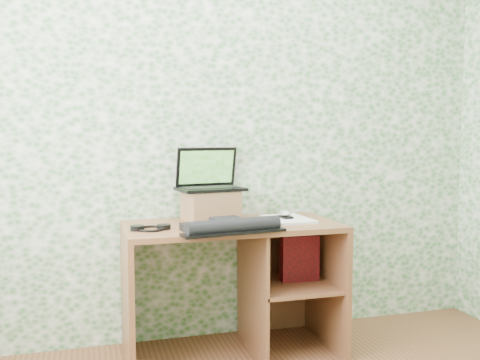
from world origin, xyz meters
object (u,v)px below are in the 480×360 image
object	(u,v)px
desk	(244,268)
notepad	(288,219)
riser	(210,205)
laptop	(209,180)
keyboard	(230,226)

from	to	relation	value
desk	notepad	distance (m)	0.38
riser	notepad	size ratio (longest dim) A/B	0.89
desk	riser	size ratio (longest dim) A/B	4.10
laptop	notepad	size ratio (longest dim) A/B	1.23
laptop	notepad	world-z (taller)	laptop
desk	notepad	xyz separation A→B (m)	(0.26, -0.02, 0.28)
riser	desk	bearing A→B (deg)	-34.51
keyboard	riser	bearing A→B (deg)	85.21
keyboard	notepad	distance (m)	0.47
notepad	desk	bearing A→B (deg)	172.89
laptop	desk	bearing A→B (deg)	-51.10
desk	notepad	world-z (taller)	notepad
laptop	notepad	xyz separation A→B (m)	(0.43, -0.17, -0.23)
desk	notepad	bearing A→B (deg)	-3.61
keyboard	desk	bearing A→B (deg)	50.96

